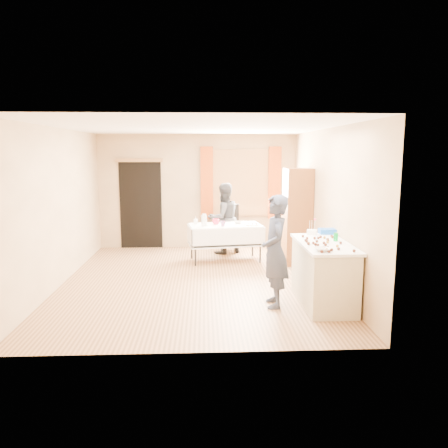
{
  "coord_description": "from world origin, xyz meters",
  "views": [
    {
      "loc": [
        0.15,
        -7.31,
        2.21
      ],
      "look_at": [
        0.49,
        0.0,
        0.99
      ],
      "focal_mm": 35.0,
      "sensor_mm": 36.0,
      "label": 1
    }
  ],
  "objects_px": {
    "counter": "(323,273)",
    "girl": "(275,251)",
    "cabinet": "(297,216)",
    "party_table": "(225,239)",
    "chair": "(230,237)",
    "woman": "(224,219)"
  },
  "relations": [
    {
      "from": "counter",
      "to": "girl",
      "type": "bearing_deg",
      "value": -173.95
    },
    {
      "from": "party_table",
      "to": "woman",
      "type": "relative_size",
      "value": 1.02
    },
    {
      "from": "girl",
      "to": "chair",
      "type": "bearing_deg",
      "value": -174.0
    },
    {
      "from": "chair",
      "to": "girl",
      "type": "xyz_separation_m",
      "value": [
        0.44,
        -3.58,
        0.5
      ]
    },
    {
      "from": "counter",
      "to": "girl",
      "type": "xyz_separation_m",
      "value": [
        -0.73,
        -0.08,
        0.35
      ]
    },
    {
      "from": "cabinet",
      "to": "chair",
      "type": "bearing_deg",
      "value": 137.53
    },
    {
      "from": "cabinet",
      "to": "chair",
      "type": "distance_m",
      "value": 1.83
    },
    {
      "from": "chair",
      "to": "girl",
      "type": "relative_size",
      "value": 0.64
    },
    {
      "from": "woman",
      "to": "counter",
      "type": "bearing_deg",
      "value": 85.09
    },
    {
      "from": "party_table",
      "to": "woman",
      "type": "bearing_deg",
      "value": 81.6
    },
    {
      "from": "party_table",
      "to": "girl",
      "type": "xyz_separation_m",
      "value": [
        0.58,
        -2.68,
        0.36
      ]
    },
    {
      "from": "party_table",
      "to": "girl",
      "type": "distance_m",
      "value": 2.76
    },
    {
      "from": "cabinet",
      "to": "girl",
      "type": "distance_m",
      "value": 2.57
    },
    {
      "from": "party_table",
      "to": "counter",
      "type": "bearing_deg",
      "value": -71.88
    },
    {
      "from": "chair",
      "to": "woman",
      "type": "distance_m",
      "value": 0.53
    },
    {
      "from": "cabinet",
      "to": "chair",
      "type": "height_order",
      "value": "cabinet"
    },
    {
      "from": "party_table",
      "to": "chair",
      "type": "relative_size",
      "value": 1.51
    },
    {
      "from": "chair",
      "to": "woman",
      "type": "bearing_deg",
      "value": -120.92
    },
    {
      "from": "party_table",
      "to": "chair",
      "type": "bearing_deg",
      "value": 72.63
    },
    {
      "from": "cabinet",
      "to": "party_table",
      "type": "relative_size",
      "value": 1.21
    },
    {
      "from": "counter",
      "to": "chair",
      "type": "distance_m",
      "value": 3.7
    },
    {
      "from": "cabinet",
      "to": "girl",
      "type": "height_order",
      "value": "cabinet"
    }
  ]
}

